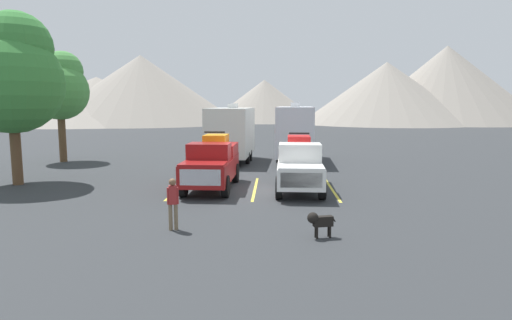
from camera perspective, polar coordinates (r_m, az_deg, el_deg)
name	(u,v)px	position (r m, az deg, el deg)	size (l,w,h in m)	color
ground_plane	(255,190)	(19.72, -0.16, -3.96)	(240.00, 240.00, 0.00)	#2D3033
pickup_truck_a	(212,163)	(20.10, -5.78, -0.33)	(2.19, 5.32, 2.58)	maroon
pickup_truck_b	(299,164)	(19.78, 5.70, -0.48)	(2.17, 5.48, 2.55)	white
lot_stripe_a	(179,188)	(20.50, -10.01, -3.62)	(0.12, 5.50, 0.01)	gold
lot_stripe_b	(255,188)	(20.05, -0.12, -3.76)	(0.12, 5.50, 0.01)	gold
lot_stripe_c	(332,189)	(20.21, 9.93, -3.78)	(0.12, 5.50, 0.01)	gold
camper_trailer_a	(231,132)	(28.91, -3.29, 3.75)	(2.88, 7.26, 3.90)	silver
camper_trailer_b	(295,131)	(29.33, 5.11, 3.86)	(2.68, 8.02, 3.98)	silver
person_a	(173,200)	(13.63, -10.85, -5.24)	(0.35, 0.25, 1.62)	#726047
dog	(318,220)	(12.83, 8.18, -7.85)	(0.86, 0.42, 0.77)	black
tree_a	(12,74)	(23.74, -29.34, 9.80)	(4.77, 4.77, 8.20)	brown
tree_b	(60,87)	(31.94, -24.28, 8.77)	(3.79, 3.79, 7.36)	brown
mountain_ridge	(235,91)	(89.13, -2.84, 9.08)	(158.48, 44.99, 16.12)	gray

